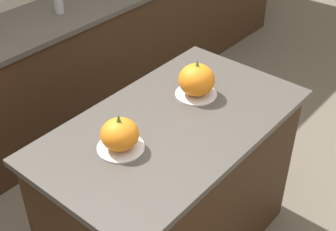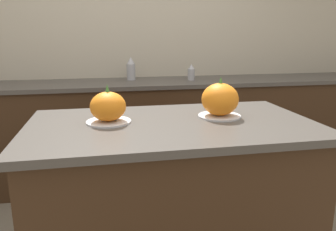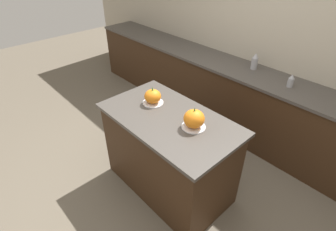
% 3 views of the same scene
% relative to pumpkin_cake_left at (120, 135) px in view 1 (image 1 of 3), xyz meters
% --- Properties ---
extents(kitchen_island, '(1.37, 0.78, 0.93)m').
position_rel_pumpkin_cake_left_xyz_m(kitchen_island, '(0.30, -0.05, -0.54)').
color(kitchen_island, '#382314').
rests_on(kitchen_island, ground_plane).
extents(back_counter, '(6.00, 0.60, 0.93)m').
position_rel_pumpkin_cake_left_xyz_m(back_counter, '(0.30, 1.37, -0.54)').
color(back_counter, '#382314').
rests_on(back_counter, ground_plane).
extents(pumpkin_cake_left, '(0.21, 0.21, 0.18)m').
position_rel_pumpkin_cake_left_xyz_m(pumpkin_cake_left, '(0.00, 0.00, 0.00)').
color(pumpkin_cake_left, silver).
rests_on(pumpkin_cake_left, kitchen_island).
extents(pumpkin_cake_right, '(0.22, 0.22, 0.21)m').
position_rel_pumpkin_cake_left_xyz_m(pumpkin_cake_right, '(0.56, 0.00, 0.01)').
color(pumpkin_cake_right, silver).
rests_on(pumpkin_cake_right, kitchen_island).
extents(bottle_short, '(0.07, 0.07, 0.15)m').
position_rel_pumpkin_cake_left_xyz_m(bottle_short, '(0.78, 1.36, -0.00)').
color(bottle_short, '#99999E').
rests_on(bottle_short, back_counter).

